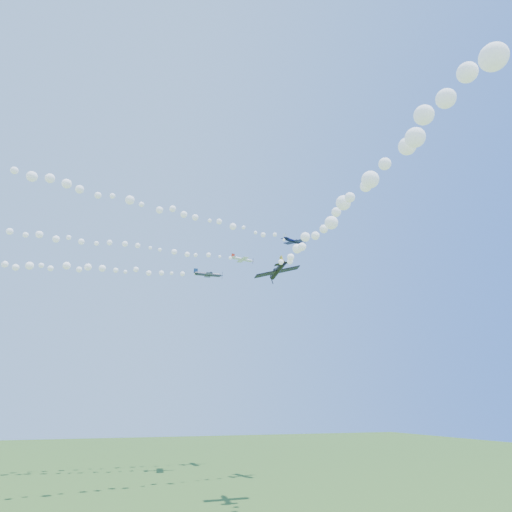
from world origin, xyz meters
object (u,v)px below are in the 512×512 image
object	(u,v)px
plane_navy	(294,241)
plane_grey	(208,274)
plane_white	(242,259)
plane_black	(277,271)

from	to	relation	value
plane_navy	plane_grey	world-z (taller)	plane_navy
plane_white	plane_grey	world-z (taller)	plane_white
plane_white	plane_black	size ratio (longest dim) A/B	0.86
plane_navy	plane_black	size ratio (longest dim) A/B	0.86
plane_navy	plane_grey	distance (m)	22.24
plane_white	plane_black	world-z (taller)	plane_white
plane_white	plane_navy	distance (m)	21.81
plane_navy	plane_black	xyz separation A→B (m)	(-11.57, -18.28, -13.46)
plane_grey	plane_navy	bearing A→B (deg)	-34.92
plane_grey	plane_black	xyz separation A→B (m)	(4.40, -32.90, -8.42)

